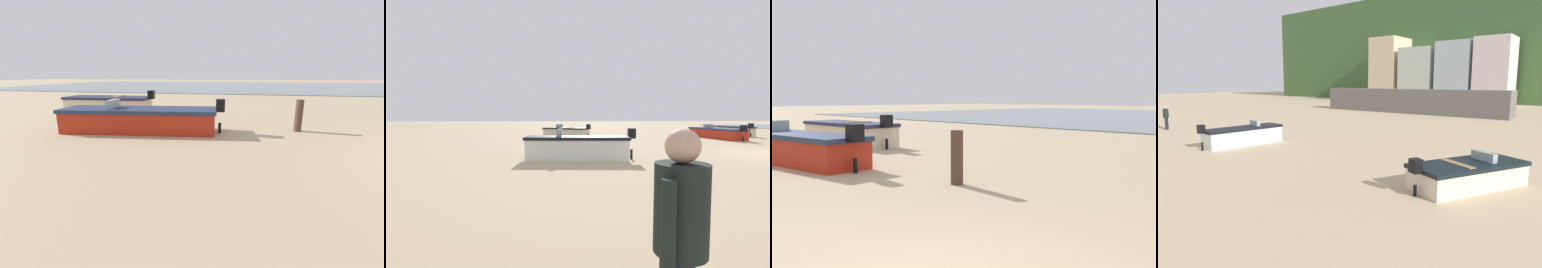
{
  "view_description": "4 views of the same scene",
  "coord_description": "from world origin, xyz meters",
  "views": [
    {
      "loc": [
        5.6,
        4.85,
        1.89
      ],
      "look_at": [
        6.54,
        0.11,
        0.66
      ],
      "focal_mm": 22.12,
      "sensor_mm": 36.0,
      "label": 1
    },
    {
      "loc": [
        -10.74,
        9.6,
        1.7
      ],
      "look_at": [
        5.53,
        8.48,
        0.6
      ],
      "focal_mm": 24.63,
      "sensor_mm": 36.0,
      "label": 2
    },
    {
      "loc": [
        -3.2,
        2.64,
        1.72
      ],
      "look_at": [
        2.55,
        -2.73,
        1.1
      ],
      "focal_mm": 44.28,
      "sensor_mm": 36.0,
      "label": 3
    },
    {
      "loc": [
        14.2,
        -0.81,
        3.21
      ],
      "look_at": [
        6.84,
        8.61,
        1.29
      ],
      "focal_mm": 30.51,
      "sensor_mm": 36.0,
      "label": 4
    }
  ],
  "objects": [
    {
      "name": "mooring_post_mid_beach",
      "position": [
        3.61,
        -3.54,
        0.53
      ],
      "size": [
        0.25,
        0.25,
        1.07
      ],
      "primitive_type": "cylinder",
      "color": "#51372C",
      "rests_on": "ground"
    },
    {
      "name": "boat_red_2",
      "position": [
        8.84,
        -2.48,
        0.41
      ],
      "size": [
        5.44,
        1.92,
        1.11
      ],
      "rotation": [
        0.0,
        0.0,
        4.83
      ],
      "color": "red",
      "rests_on": "ground"
    },
    {
      "name": "boat_cream_1",
      "position": [
        11.94,
        -5.91,
        0.42
      ],
      "size": [
        4.46,
        1.6,
        1.13
      ],
      "rotation": [
        0.0,
        0.0,
        4.76
      ],
      "color": "beige",
      "rests_on": "ground"
    },
    {
      "name": "tidal_water",
      "position": [
        0.0,
        -36.0,
        0.03
      ],
      "size": [
        80.0,
        36.0,
        0.06
      ],
      "primitive_type": "cube",
      "color": "slate",
      "rests_on": "ground"
    }
  ]
}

